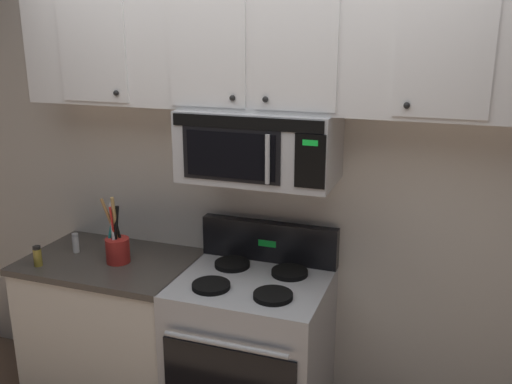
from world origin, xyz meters
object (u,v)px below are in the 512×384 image
Objects in this scene: over_range_microwave at (259,145)px; stove_range at (252,356)px; spice_jar at (37,256)px; utensil_crock_red at (117,246)px; salt_shaker at (76,243)px.

stove_range is at bearing -89.86° from over_range_microwave.
over_range_microwave is 6.80× the size of spice_jar.
over_range_microwave is at bearing 9.94° from utensil_crock_red.
utensil_crock_red is at bearing -170.06° from over_range_microwave.
utensil_crock_red is 0.42m from spice_jar.
over_range_microwave reaches higher than utensil_crock_red.
salt_shaker is (-1.07, 0.02, 0.49)m from stove_range.
stove_range is at bearing 1.38° from utensil_crock_red.
over_range_microwave is (-0.00, 0.12, 1.11)m from stove_range.
utensil_crock_red reaches higher than stove_range.
utensil_crock_red reaches higher than salt_shaker.
utensil_crock_red is 3.37× the size of salt_shaker.
salt_shaker is (-1.07, -0.09, -0.62)m from over_range_microwave.
stove_range reaches higher than spice_jar.
spice_jar is at bearing -107.51° from salt_shaker.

